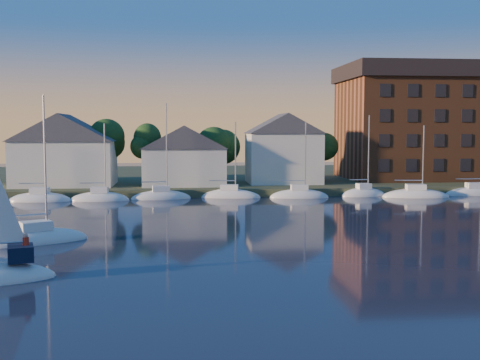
{
  "coord_description": "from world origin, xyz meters",
  "views": [
    {
      "loc": [
        -6.73,
        -24.92,
        8.6
      ],
      "look_at": [
        -1.93,
        22.0,
        4.6
      ],
      "focal_mm": 45.0,
      "sensor_mm": 36.0,
      "label": 1
    }
  ],
  "objects": [
    {
      "name": "clubhouse_east",
      "position": [
        8.0,
        59.0,
        6.0
      ],
      "size": [
        10.5,
        8.4,
        9.8
      ],
      "color": "silver",
      "rests_on": "shoreline_land"
    },
    {
      "name": "tree_line",
      "position": [
        2.0,
        63.0,
        7.18
      ],
      "size": [
        93.4,
        5.4,
        8.9
      ],
      "color": "#352618",
      "rests_on": "shoreline_land"
    },
    {
      "name": "shoreline_land",
      "position": [
        0.0,
        75.0,
        0.0
      ],
      "size": [
        160.0,
        50.0,
        2.0
      ],
      "primitive_type": "cube",
      "color": "#374327",
      "rests_on": "ground"
    },
    {
      "name": "moored_fleet",
      "position": [
        -4.0,
        49.0,
        0.1
      ],
      "size": [
        79.5,
        2.4,
        12.05
      ],
      "color": "silver",
      "rests_on": "ground"
    },
    {
      "name": "ground",
      "position": [
        0.0,
        0.0,
        0.0
      ],
      "size": [
        260.0,
        260.0,
        0.0
      ],
      "primitive_type": "plane",
      "color": "black",
      "rests_on": "ground"
    },
    {
      "name": "drifting_sailboat_left",
      "position": [
        -17.52,
        21.42,
        0.1
      ],
      "size": [
        8.24,
        5.85,
        12.22
      ],
      "rotation": [
        0.0,
        0.0,
        0.46
      ],
      "color": "silver",
      "rests_on": "ground"
    },
    {
      "name": "clubhouse_centre",
      "position": [
        -6.0,
        57.0,
        5.13
      ],
      "size": [
        11.55,
        8.4,
        8.08
      ],
      "color": "silver",
      "rests_on": "shoreline_land"
    },
    {
      "name": "condo_block",
      "position": [
        34.0,
        64.95,
        9.79
      ],
      "size": [
        31.0,
        17.0,
        17.4
      ],
      "color": "brown",
      "rests_on": "shoreline_land"
    },
    {
      "name": "wooden_dock",
      "position": [
        0.0,
        52.0,
        0.0
      ],
      "size": [
        120.0,
        3.0,
        1.0
      ],
      "primitive_type": "cube",
      "color": "brown",
      "rests_on": "ground"
    },
    {
      "name": "clubhouse_west",
      "position": [
        -22.0,
        58.0,
        5.93
      ],
      "size": [
        13.65,
        9.45,
        9.64
      ],
      "color": "silver",
      "rests_on": "shoreline_land"
    }
  ]
}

